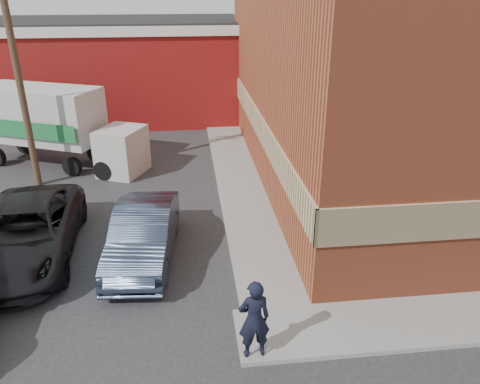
{
  "coord_description": "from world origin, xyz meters",
  "views": [
    {
      "loc": [
        -1.41,
        -9.31,
        7.52
      ],
      "look_at": [
        0.14,
        3.9,
        1.54
      ],
      "focal_mm": 35.0,
      "sensor_mm": 36.0,
      "label": 1
    }
  ],
  "objects_px": {
    "brick_building": "(431,59)",
    "sedan": "(143,234)",
    "box_truck": "(54,122)",
    "man": "(254,319)",
    "suv_a": "(26,233)",
    "warehouse": "(107,68)",
    "utility_pole": "(16,65)"
  },
  "relations": [
    {
      "from": "brick_building",
      "to": "sedan",
      "type": "height_order",
      "value": "brick_building"
    },
    {
      "from": "utility_pole",
      "to": "man",
      "type": "xyz_separation_m",
      "value": [
        7.3,
        -10.55,
        -3.68
      ]
    },
    {
      "from": "utility_pole",
      "to": "sedan",
      "type": "distance_m",
      "value": 8.65
    },
    {
      "from": "man",
      "to": "brick_building",
      "type": "bearing_deg",
      "value": -134.59
    },
    {
      "from": "man",
      "to": "sedan",
      "type": "distance_m",
      "value": 5.17
    },
    {
      "from": "brick_building",
      "to": "suv_a",
      "type": "height_order",
      "value": "brick_building"
    },
    {
      "from": "man",
      "to": "box_truck",
      "type": "relative_size",
      "value": 0.26
    },
    {
      "from": "sedan",
      "to": "box_truck",
      "type": "bearing_deg",
      "value": 122.2
    },
    {
      "from": "brick_building",
      "to": "utility_pole",
      "type": "relative_size",
      "value": 2.03
    },
    {
      "from": "box_truck",
      "to": "warehouse",
      "type": "bearing_deg",
      "value": 106.71
    },
    {
      "from": "warehouse",
      "to": "box_truck",
      "type": "xyz_separation_m",
      "value": [
        -1.14,
        -8.78,
        -0.83
      ]
    },
    {
      "from": "utility_pole",
      "to": "box_truck",
      "type": "height_order",
      "value": "utility_pole"
    },
    {
      "from": "brick_building",
      "to": "warehouse",
      "type": "bearing_deg",
      "value": 142.8
    },
    {
      "from": "warehouse",
      "to": "sedan",
      "type": "bearing_deg",
      "value": -79.49
    },
    {
      "from": "warehouse",
      "to": "suv_a",
      "type": "xyz_separation_m",
      "value": [
        -0.24,
        -16.66,
        -1.98
      ]
    },
    {
      "from": "brick_building",
      "to": "box_truck",
      "type": "bearing_deg",
      "value": 171.89
    },
    {
      "from": "man",
      "to": "warehouse",
      "type": "bearing_deg",
      "value": -80.02
    },
    {
      "from": "box_truck",
      "to": "man",
      "type": "bearing_deg",
      "value": -37.42
    },
    {
      "from": "brick_building",
      "to": "suv_a",
      "type": "relative_size",
      "value": 3.06
    },
    {
      "from": "sedan",
      "to": "utility_pole",
      "type": "bearing_deg",
      "value": 132.28
    },
    {
      "from": "brick_building",
      "to": "man",
      "type": "height_order",
      "value": "brick_building"
    },
    {
      "from": "suv_a",
      "to": "box_truck",
      "type": "relative_size",
      "value": 0.83
    },
    {
      "from": "sedan",
      "to": "suv_a",
      "type": "bearing_deg",
      "value": 177.52
    },
    {
      "from": "utility_pole",
      "to": "sedan",
      "type": "height_order",
      "value": "utility_pole"
    },
    {
      "from": "brick_building",
      "to": "sedan",
      "type": "xyz_separation_m",
      "value": [
        -11.32,
        -6.1,
        -3.9
      ]
    },
    {
      "from": "utility_pole",
      "to": "box_truck",
      "type": "xyz_separation_m",
      "value": [
        0.36,
        2.22,
        -2.76
      ]
    },
    {
      "from": "brick_building",
      "to": "sedan",
      "type": "relative_size",
      "value": 3.83
    },
    {
      "from": "sedan",
      "to": "man",
      "type": "bearing_deg",
      "value": -54.62
    },
    {
      "from": "warehouse",
      "to": "sedan",
      "type": "relative_size",
      "value": 3.42
    },
    {
      "from": "brick_building",
      "to": "sedan",
      "type": "bearing_deg",
      "value": -151.69
    },
    {
      "from": "warehouse",
      "to": "man",
      "type": "height_order",
      "value": "warehouse"
    },
    {
      "from": "man",
      "to": "sedan",
      "type": "height_order",
      "value": "man"
    }
  ]
}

